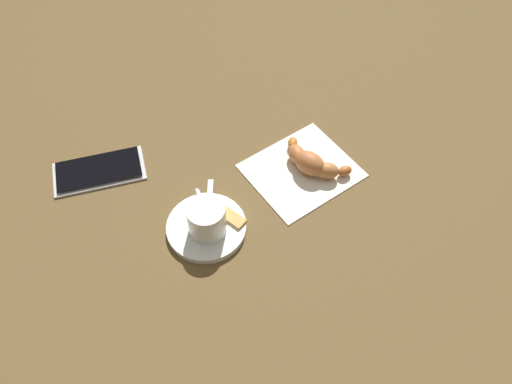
# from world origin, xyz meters

# --- Properties ---
(ground_plane) EXTENTS (1.80, 1.80, 0.00)m
(ground_plane) POSITION_xyz_m (0.00, 0.00, 0.00)
(ground_plane) COLOR brown
(saucer) EXTENTS (0.12, 0.12, 0.01)m
(saucer) POSITION_xyz_m (0.08, 0.02, 0.01)
(saucer) COLOR white
(saucer) RESTS_ON ground
(espresso_cup) EXTENTS (0.06, 0.09, 0.06)m
(espresso_cup) POSITION_xyz_m (0.08, 0.02, 0.04)
(espresso_cup) COLOR white
(espresso_cup) RESTS_ON saucer
(teaspoon) EXTENTS (0.07, 0.12, 0.01)m
(teaspoon) POSITION_xyz_m (0.07, 0.01, 0.01)
(teaspoon) COLOR silver
(teaspoon) RESTS_ON saucer
(sugar_packet) EXTENTS (0.05, 0.07, 0.01)m
(sugar_packet) POSITION_xyz_m (0.04, 0.01, 0.01)
(sugar_packet) COLOR tan
(sugar_packet) RESTS_ON saucer
(napkin) EXTENTS (0.20, 0.18, 0.00)m
(napkin) POSITION_xyz_m (-0.11, -0.02, 0.00)
(napkin) COLOR silver
(napkin) RESTS_ON ground
(croissant) EXTENTS (0.09, 0.12, 0.04)m
(croissant) POSITION_xyz_m (-0.13, -0.02, 0.02)
(croissant) COLOR #C27429
(croissant) RESTS_ON napkin
(cell_phone) EXTENTS (0.16, 0.10, 0.01)m
(cell_phone) POSITION_xyz_m (0.20, -0.17, 0.00)
(cell_phone) COLOR #BABBBC
(cell_phone) RESTS_ON ground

